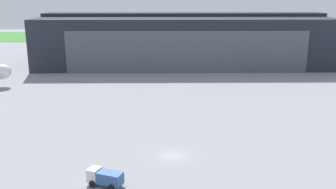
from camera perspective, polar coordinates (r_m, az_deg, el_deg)
The scene contains 4 objects.
ground_plane at distance 58.24m, azimuth 0.78°, elevation -9.25°, with size 440.00×440.00×0.00m, color gray.
grass_field_strip at distance 225.23m, azimuth -0.42°, elevation 8.82°, with size 440.00×56.00×0.08m, color #3E7D35.
maintenance_hangar at distance 138.06m, azimuth 2.38°, elevation 8.45°, with size 99.11×42.23×17.67m.
fuel_bowser at distance 49.92m, azimuth -9.56°, elevation -12.27°, with size 4.91×3.38×2.17m.
Camera 1 is at (-1.53, -53.13, 23.81)m, focal length 40.16 mm.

